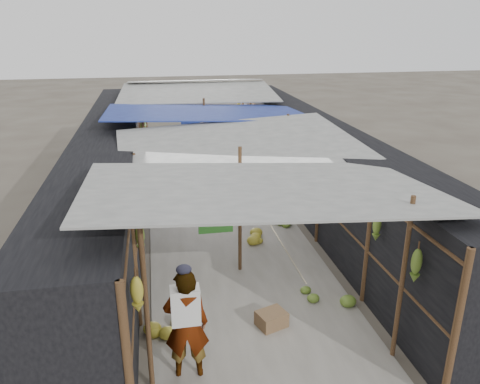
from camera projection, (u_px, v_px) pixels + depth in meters
ground at (278, 371)px, 6.81m from camera, size 80.00×80.00×0.00m
aisle_slab at (216, 207)px, 12.81m from camera, size 3.60×16.00×0.02m
stall_left at (111, 173)px, 11.96m from camera, size 1.40×15.00×2.30m
stall_right at (313, 162)px, 12.89m from camera, size 1.40×15.00×2.30m
crate_near at (272, 319)px, 7.76m from camera, size 0.56×0.50×0.28m
crate_mid at (225, 196)px, 13.24m from camera, size 0.53×0.44×0.30m
crate_back at (183, 160)px, 16.73m from camera, size 0.50×0.43×0.29m
black_basin at (257, 183)px, 14.47m from camera, size 0.58×0.58×0.17m
vendor_elderly at (186, 324)px, 6.46m from camera, size 0.65×0.46×1.70m
shopper_blue at (201, 161)px, 14.35m from camera, size 0.86×0.73×1.54m
vendor_seated at (280, 204)px, 11.92m from camera, size 0.53×0.61×0.82m
market_canopy at (214, 118)px, 12.30m from camera, size 5.62×15.20×2.77m
hanging_bananas at (211, 148)px, 12.38m from camera, size 3.95×13.69×0.85m
floor_bananas at (218, 222)px, 11.55m from camera, size 3.56×10.90×0.32m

